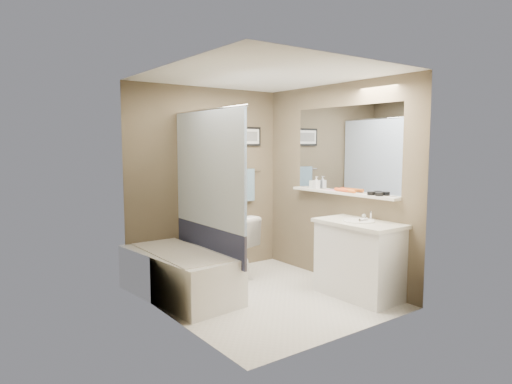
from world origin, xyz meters
TOP-DOWN VIEW (x-y plane):
  - ground at (0.00, 0.00)m, footprint 2.50×2.50m
  - ceiling at (0.00, 0.00)m, footprint 2.20×2.50m
  - wall_back at (0.00, 1.23)m, footprint 2.20×0.04m
  - wall_front at (0.00, -1.23)m, footprint 2.20×0.04m
  - wall_left at (-1.08, 0.00)m, footprint 0.04×2.50m
  - wall_right at (1.08, 0.00)m, footprint 0.04×2.50m
  - tile_surround at (-1.09, 0.50)m, footprint 0.02×1.55m
  - curtain_rod at (-0.40, 0.50)m, footprint 0.02×1.55m
  - curtain_upper at (-0.40, 0.50)m, footprint 0.03×1.45m
  - curtain_lower at (-0.40, 0.50)m, footprint 0.03×1.45m
  - mirror at (1.09, -0.15)m, footprint 0.02×1.60m
  - shelf at (1.04, -0.15)m, footprint 0.12×1.60m
  - towel_bar at (0.55, 1.22)m, footprint 0.60×0.02m
  - towel at (0.55, 1.20)m, footprint 0.34×0.05m
  - art_frame at (0.55, 1.23)m, footprint 0.62×0.02m
  - art_mat at (0.55, 1.22)m, footprint 0.56×0.00m
  - art_image at (0.55, 1.22)m, footprint 0.50×0.00m
  - door at (0.55, -1.24)m, footprint 0.80×0.02m
  - door_handle at (0.22, -1.19)m, footprint 0.10×0.02m
  - bathtub at (-0.75, 0.55)m, footprint 0.85×1.56m
  - tub_rim at (-0.75, 0.55)m, footprint 0.56×1.36m
  - toilet at (0.05, 0.86)m, footprint 0.63×0.87m
  - vanity at (0.85, -0.61)m, footprint 0.52×0.91m
  - countertop at (0.84, -0.61)m, footprint 0.54×0.96m
  - sink_basin at (0.83, -0.61)m, footprint 0.34×0.34m
  - faucet_spout at (1.03, -0.61)m, footprint 0.02×0.02m
  - faucet_knob at (1.03, -0.51)m, footprint 0.05×0.05m
  - candle_bowl_near at (1.04, -0.71)m, footprint 0.09×0.09m
  - candle_bowl_far at (1.04, -0.60)m, footprint 0.09×0.09m
  - hair_brush_front at (1.04, -0.27)m, footprint 0.07×0.22m
  - hair_brush_back at (1.04, -0.16)m, footprint 0.05×0.22m
  - pink_comb at (1.04, 0.02)m, footprint 0.04×0.16m
  - glass_jar at (1.04, 0.35)m, footprint 0.08×0.08m
  - soap_bottle at (1.04, 0.28)m, footprint 0.08×0.08m

SIDE VIEW (x-z plane):
  - ground at x=0.00m, z-range 0.00..0.00m
  - bathtub at x=-0.75m, z-range 0.00..0.50m
  - toilet at x=0.05m, z-range 0.00..0.80m
  - vanity at x=0.85m, z-range 0.00..0.80m
  - tub_rim at x=-0.75m, z-range 0.49..0.51m
  - curtain_lower at x=-0.40m, z-range 0.40..0.76m
  - countertop at x=0.84m, z-range 0.80..0.84m
  - sink_basin at x=0.83m, z-range 0.84..0.86m
  - faucet_knob at x=1.03m, z-range 0.84..0.90m
  - faucet_spout at x=1.03m, z-range 0.84..0.94m
  - tile_surround at x=-1.09m, z-range 0.00..2.00m
  - door at x=0.55m, z-range 0.00..2.00m
  - door_handle at x=0.22m, z-range 0.99..1.01m
  - shelf at x=1.04m, z-range 1.09..1.11m
  - pink_comb at x=1.04m, z-range 1.11..1.12m
  - towel at x=0.55m, z-range 0.90..1.34m
  - candle_bowl_near at x=1.04m, z-range 1.11..1.16m
  - candle_bowl_far at x=1.04m, z-range 1.11..1.16m
  - hair_brush_front at x=1.04m, z-range 1.12..1.16m
  - hair_brush_back at x=1.04m, z-range 1.12..1.16m
  - glass_jar at x=1.04m, z-range 1.11..1.22m
  - soap_bottle at x=1.04m, z-range 1.11..1.27m
  - wall_back at x=0.00m, z-range 0.00..2.40m
  - wall_front at x=0.00m, z-range 0.00..2.40m
  - wall_left at x=-1.08m, z-range 0.00..2.40m
  - wall_right at x=1.08m, z-range 0.00..2.40m
  - towel_bar at x=0.55m, z-range 1.29..1.31m
  - curtain_upper at x=-0.40m, z-range 0.76..2.04m
  - mirror at x=1.09m, z-range 1.12..2.12m
  - art_frame at x=0.55m, z-range 1.65..1.91m
  - art_mat at x=0.55m, z-range 1.68..1.88m
  - art_image at x=0.55m, z-range 1.72..1.84m
  - curtain_rod at x=-0.40m, z-range 2.04..2.06m
  - ceiling at x=0.00m, z-range 2.36..2.40m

